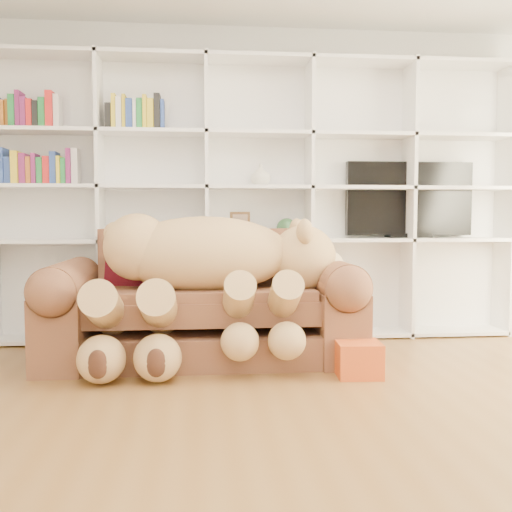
{
  "coord_description": "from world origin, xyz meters",
  "views": [
    {
      "loc": [
        -0.49,
        -2.55,
        1.05
      ],
      "look_at": [
        -0.09,
        1.63,
        0.76
      ],
      "focal_mm": 40.0,
      "sensor_mm": 36.0,
      "label": 1
    }
  ],
  "objects": [
    {
      "name": "floor",
      "position": [
        0.0,
        0.0,
        0.0
      ],
      "size": [
        5.0,
        5.0,
        0.0
      ],
      "primitive_type": "plane",
      "color": "brown",
      "rests_on": "ground"
    },
    {
      "name": "wall_back",
      "position": [
        0.0,
        2.5,
        1.35
      ],
      "size": [
        5.0,
        0.02,
        2.7
      ],
      "primitive_type": "cube",
      "color": "white",
      "rests_on": "floor"
    },
    {
      "name": "bookshelf",
      "position": [
        -0.24,
        2.36,
        1.31
      ],
      "size": [
        4.43,
        0.35,
        2.4
      ],
      "color": "white",
      "rests_on": "floor"
    },
    {
      "name": "sofa",
      "position": [
        -0.48,
        1.66,
        0.36
      ],
      "size": [
        2.27,
        0.98,
        0.95
      ],
      "color": "brown",
      "rests_on": "floor"
    },
    {
      "name": "teddy_bear",
      "position": [
        -0.45,
        1.47,
        0.68
      ],
      "size": [
        1.84,
        0.97,
        1.07
      ],
      "rotation": [
        0.0,
        0.0,
        -0.06
      ],
      "color": "tan",
      "rests_on": "sofa"
    },
    {
      "name": "throw_pillow",
      "position": [
        -0.99,
        1.82,
        0.69
      ],
      "size": [
        0.45,
        0.3,
        0.43
      ],
      "primitive_type": "cube",
      "rotation": [
        -0.24,
        0.0,
        -0.17
      ],
      "color": "#580F1F",
      "rests_on": "sofa"
    },
    {
      "name": "gift_box",
      "position": [
        0.54,
        1.06,
        0.11
      ],
      "size": [
        0.3,
        0.28,
        0.23
      ],
      "primitive_type": "cube",
      "rotation": [
        0.0,
        0.0,
        -0.06
      ],
      "color": "#D0501B",
      "rests_on": "floor"
    },
    {
      "name": "tv",
      "position": [
        1.34,
        2.35,
        1.19
      ],
      "size": [
        1.13,
        0.18,
        0.67
      ],
      "color": "black",
      "rests_on": "bookshelf"
    },
    {
      "name": "picture_frame",
      "position": [
        -0.16,
        2.3,
        0.98
      ],
      "size": [
        0.17,
        0.07,
        0.22
      ],
      "primitive_type": "cube",
      "rotation": [
        0.0,
        0.0,
        -0.28
      ],
      "color": "#51351B",
      "rests_on": "bookshelf"
    },
    {
      "name": "green_vase",
      "position": [
        0.24,
        2.3,
        0.95
      ],
      "size": [
        0.17,
        0.17,
        0.17
      ],
      "primitive_type": "sphere",
      "color": "#2C5731",
      "rests_on": "bookshelf"
    },
    {
      "name": "figurine_tall",
      "position": [
        -1.06,
        2.3,
        0.95
      ],
      "size": [
        0.11,
        0.11,
        0.18
      ],
      "primitive_type": "cylinder",
      "rotation": [
        0.0,
        0.0,
        0.32
      ],
      "color": "beige",
      "rests_on": "bookshelf"
    },
    {
      "name": "figurine_short",
      "position": [
        -0.93,
        2.3,
        0.92
      ],
      "size": [
        0.08,
        0.08,
        0.11
      ],
      "primitive_type": "cylinder",
      "rotation": [
        0.0,
        0.0,
        -0.26
      ],
      "color": "beige",
      "rests_on": "bookshelf"
    },
    {
      "name": "snow_globe",
      "position": [
        -0.56,
        2.3,
        0.93
      ],
      "size": [
        0.11,
        0.11,
        0.11
      ],
      "primitive_type": "sphere",
      "color": "white",
      "rests_on": "bookshelf"
    },
    {
      "name": "shelf_vase",
      "position": [
        0.02,
        2.3,
        1.41
      ],
      "size": [
        0.21,
        0.21,
        0.18
      ],
      "primitive_type": "imported",
      "rotation": [
        0.0,
        0.0,
        -0.29
      ],
      "color": "silver",
      "rests_on": "bookshelf"
    }
  ]
}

